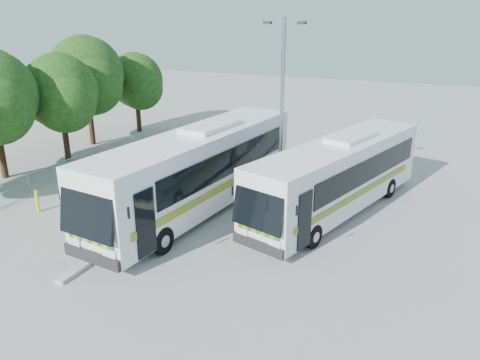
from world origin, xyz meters
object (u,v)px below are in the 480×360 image
at_px(tree_far_c, 61,92).
at_px(lamppost, 282,105).
at_px(tree_far_d, 87,74).
at_px(coach_main, 198,169).
at_px(bollard, 37,201).
at_px(coach_adjacent, 338,175).
at_px(tree_far_e, 137,81).

distance_m(tree_far_c, lamppost, 14.16).
xyz_separation_m(tree_far_c, tree_far_d, (-1.19, 3.70, 0.56)).
bearing_deg(tree_far_c, coach_main, -17.58).
bearing_deg(tree_far_d, bollard, -61.66).
bearing_deg(coach_adjacent, coach_main, -141.20).
height_order(coach_adjacent, bollard, coach_adjacent).
height_order(coach_main, coach_adjacent, coach_main).
distance_m(tree_far_d, coach_main, 14.54).
relative_size(tree_far_c, tree_far_e, 1.10).
distance_m(tree_far_c, tree_far_d, 3.93).
bearing_deg(coach_main, lamppost, 47.51).
bearing_deg(tree_far_e, lamppost, -31.95).
bearing_deg(tree_far_e, coach_adjacent, -28.14).
distance_m(tree_far_c, bollard, 8.90).
distance_m(coach_adjacent, lamppost, 4.08).
bearing_deg(tree_far_c, tree_far_e, 93.54).
bearing_deg(tree_far_c, coach_adjacent, -3.86).
bearing_deg(lamppost, bollard, -137.28).
distance_m(tree_far_c, tree_far_e, 8.22).
distance_m(tree_far_e, coach_main, 16.62).
xyz_separation_m(tree_far_c, coach_adjacent, (16.96, -1.15, -2.47)).
bearing_deg(bollard, lamppost, 31.04).
height_order(tree_far_d, coach_adjacent, tree_far_d).
xyz_separation_m(coach_main, lamppost, (3.01, 2.60, 2.70)).
height_order(tree_far_e, lamppost, lamppost).
relative_size(tree_far_e, coach_adjacent, 0.50).
xyz_separation_m(tree_far_c, coach_main, (11.12, -3.52, -2.25)).
bearing_deg(coach_adjacent, lamppost, -167.78).
bearing_deg(coach_main, tree_far_e, 141.42).
distance_m(tree_far_c, coach_adjacent, 17.18).
relative_size(tree_far_c, tree_far_d, 0.88).
distance_m(tree_far_d, bollard, 12.62).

